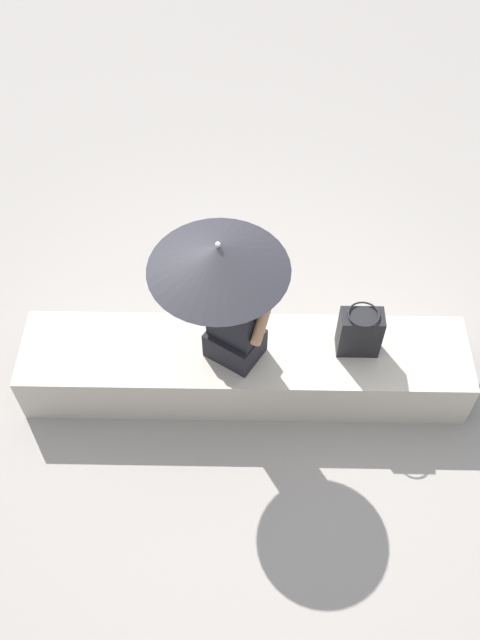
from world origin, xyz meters
name	(u,v)px	position (x,y,z in m)	size (l,w,h in m)	color
ground_plane	(245,383)	(0.00, 0.00, 0.00)	(14.00, 14.00, 0.00)	gray
stone_bench	(245,367)	(0.00, 0.00, 0.21)	(3.09, 0.63, 0.42)	#A8A093
person_seated	(235,317)	(-0.07, -0.02, 0.81)	(0.50, 0.42, 0.90)	black
parasol	(218,258)	(-0.15, -0.07, 1.42)	(0.84, 0.84, 1.12)	#B7B7BC
handbag_black	(360,332)	(0.76, 0.03, 0.61)	(0.28, 0.21, 0.38)	black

